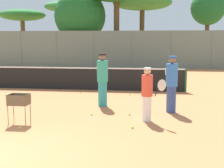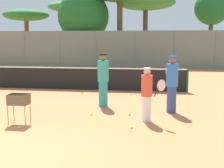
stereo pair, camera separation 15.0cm
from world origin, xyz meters
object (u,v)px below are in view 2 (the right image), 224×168
(player_white_outfit, at_px, (147,94))
(player_yellow_shirt, at_px, (172,84))
(tennis_net, at_px, (83,78))
(ball_cart, at_px, (19,102))
(player_red_cap, at_px, (103,79))

(player_white_outfit, bearing_deg, player_yellow_shirt, 95.50)
(tennis_net, height_order, ball_cart, tennis_net)
(player_red_cap, relative_size, ball_cart, 2.21)
(player_red_cap, height_order, player_yellow_shirt, player_red_cap)
(player_red_cap, bearing_deg, tennis_net, -2.25)
(player_white_outfit, bearing_deg, ball_cart, -130.35)
(tennis_net, distance_m, player_white_outfit, 6.27)
(player_red_cap, distance_m, player_yellow_shirt, 2.48)
(player_yellow_shirt, bearing_deg, player_red_cap, 59.01)
(tennis_net, height_order, player_white_outfit, player_white_outfit)
(player_red_cap, bearing_deg, player_white_outfit, -166.01)
(tennis_net, bearing_deg, ball_cart, -93.09)
(player_white_outfit, relative_size, player_yellow_shirt, 0.85)
(player_red_cap, relative_size, player_yellow_shirt, 1.02)
(tennis_net, xyz_separation_m, ball_cart, (-0.33, -6.15, 0.07))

